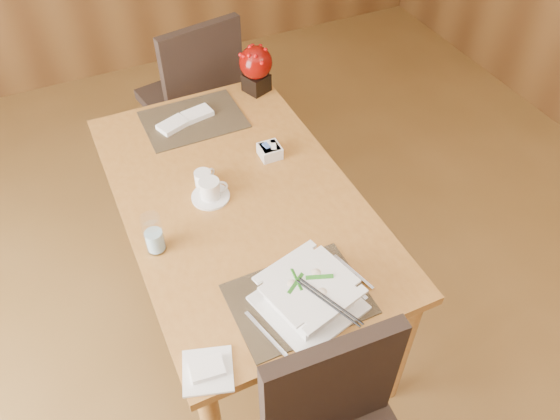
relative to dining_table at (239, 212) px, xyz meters
name	(u,v)px	position (x,y,z in m)	size (l,w,h in m)	color
ground	(300,409)	(0.00, -0.60, -0.65)	(6.00, 6.00, 0.00)	brown
dining_table	(239,212)	(0.00, 0.00, 0.00)	(0.90, 1.50, 0.75)	#A76D2E
placemat_near	(299,299)	(0.00, -0.55, 0.10)	(0.45, 0.33, 0.01)	black
placemat_far	(193,119)	(0.00, 0.55, 0.10)	(0.45, 0.33, 0.01)	black
soup_setting	(309,295)	(0.02, -0.58, 0.16)	(0.36, 0.36, 0.12)	white
coffee_cup	(210,191)	(-0.10, 0.03, 0.13)	(0.15, 0.15, 0.09)	white
water_glass	(153,234)	(-0.37, -0.13, 0.18)	(0.07, 0.07, 0.16)	white
creamer_jug	(203,178)	(-0.10, 0.12, 0.13)	(0.09, 0.09, 0.06)	white
sugar_caddy	(270,151)	(0.22, 0.17, 0.12)	(0.09, 0.09, 0.05)	white
berry_decor	(256,67)	(0.36, 0.65, 0.23)	(0.16, 0.16, 0.23)	black
napkins_far	(187,118)	(-0.03, 0.55, 0.11)	(0.27, 0.09, 0.02)	white
bread_plate	(208,371)	(-0.37, -0.67, 0.10)	(0.15, 0.15, 0.01)	white
far_chair	(195,92)	(0.15, 1.03, -0.09)	(0.54, 0.55, 1.01)	black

